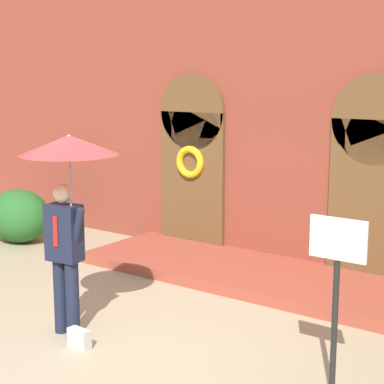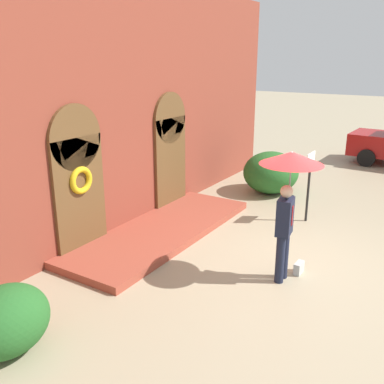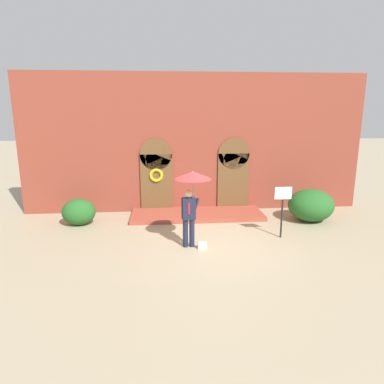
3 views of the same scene
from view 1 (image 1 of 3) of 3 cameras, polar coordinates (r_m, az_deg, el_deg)
ground_plane at (r=7.55m, az=-7.87°, el=-13.30°), size 80.00×80.00×0.00m
building_facade at (r=10.31m, az=8.11°, el=8.37°), size 14.00×2.30×5.60m
person_with_umbrella at (r=7.33m, az=-10.97°, el=1.51°), size 1.10×1.10×2.36m
handbag at (r=7.47m, az=-9.98°, el=-12.69°), size 0.28×0.13×0.22m
sign_post at (r=6.20m, az=12.72°, el=-7.29°), size 0.56×0.06×1.72m
shrub_left at (r=12.13m, az=-15.12°, el=-2.06°), size 1.22×1.01×0.97m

